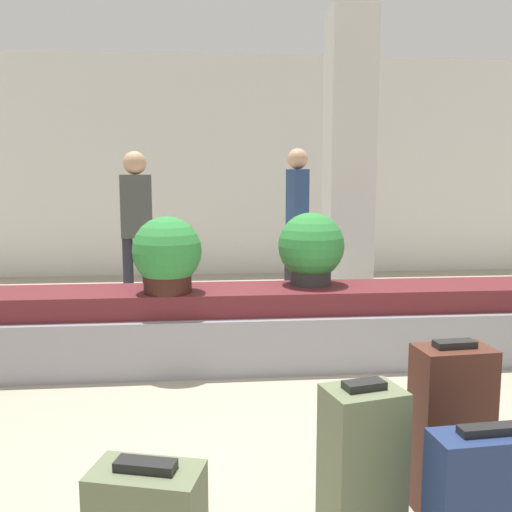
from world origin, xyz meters
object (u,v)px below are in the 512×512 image
Objects in this scene: potted_plant_0 at (311,249)px; potted_plant_2 at (167,255)px; suitcase_1 at (484,510)px; traveler_0 at (136,218)px; traveler_1 at (297,207)px; pillar at (349,163)px; suitcase_5 at (450,428)px; suitcase_2 at (362,470)px.

potted_plant_0 reaches higher than potted_plant_2.
potted_plant_0 reaches higher than suitcase_1.
traveler_1 is at bearing 19.81° from traveler_0.
pillar is at bearing 66.49° from potted_plant_0.
traveler_1 is (0.11, 4.68, 0.72)m from suitcase_5.
suitcase_5 is 1.34× the size of potted_plant_2.
potted_plant_0 is at bearing 70.91° from suitcase_2.
potted_plant_0 reaches higher than suitcase_5.
suitcase_5 is 4.74m from traveler_1.
traveler_0 is at bearing 110.50° from suitcase_5.
traveler_1 is (0.58, 4.93, 0.76)m from suitcase_2.
pillar reaches higher than suitcase_2.
suitcase_2 is (-0.38, 0.24, 0.04)m from suitcase_1.
suitcase_5 is 0.45× the size of traveler_0.
potted_plant_0 reaches higher than suitcase_2.
suitcase_1 is 5.23m from traveler_1.
traveler_0 is (-1.54, 1.58, 0.14)m from potted_plant_0.
suitcase_2 is 0.53m from suitcase_5.
suitcase_1 is at bearing -45.02° from suitcase_2.
suitcase_5 is 2.42m from potted_plant_2.
pillar is 4.07m from suitcase_5.
suitcase_1 is at bearing -75.56° from traveler_0.
suitcase_2 is at bearing -103.62° from pillar.
suitcase_1 is at bearing -104.81° from suitcase_5.
traveler_1 is (-0.41, 0.84, -0.51)m from pillar.
suitcase_2 is 1.19× the size of potted_plant_0.
potted_plant_0 is 2.21m from traveler_0.
traveler_0 reaches higher than potted_plant_0.
suitcase_2 is 0.40× the size of traveler_0.
suitcase_5 reaches higher than suitcase_2.
suitcase_5 is (0.09, 0.48, 0.08)m from suitcase_1.
potted_plant_2 is 0.32× the size of traveler_1.
suitcase_2 is at bearing -68.66° from potted_plant_2.
traveler_0 reaches higher than potted_plant_2.
suitcase_1 is at bearing 164.67° from traveler_1.
traveler_1 reaches higher than suitcase_5.
pillar reaches higher than suitcase_1.
traveler_0 is (-1.65, 4.23, 0.74)m from suitcase_1.
suitcase_1 is 4.60m from traveler_0.
traveler_0 is (-0.41, 1.79, 0.15)m from potted_plant_2.
traveler_0 reaches higher than suitcase_5.
traveler_1 reaches higher than traveler_0.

